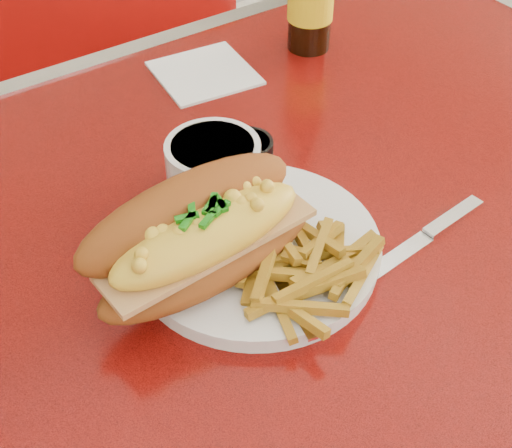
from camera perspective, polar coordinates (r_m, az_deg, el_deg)
diner_table at (r=0.81m, az=-0.14°, el=-9.67°), size 1.23×0.83×0.77m
booth_bench_far at (r=1.58m, az=-16.96°, el=3.13°), size 1.20×0.51×0.90m
dinner_plate at (r=0.67m, az=0.00°, el=-1.92°), size 0.28×0.28×0.02m
mac_hoagie at (r=0.61m, az=-4.45°, el=-0.82°), size 0.22×0.12×0.10m
fries_pile at (r=0.63m, az=3.78°, el=-3.05°), size 0.12×0.11×0.03m
fork at (r=0.64m, az=1.42°, el=-3.74°), size 0.05×0.16×0.00m
gravy_ramekin at (r=0.73m, az=-3.43°, el=4.76°), size 0.13×0.13×0.05m
sauce_cup_right at (r=0.77m, az=-0.71°, el=5.88°), size 0.06×0.06×0.03m
knife at (r=0.70m, az=13.03°, el=-1.27°), size 0.21×0.04×0.01m
paper_napkin at (r=0.93m, az=-4.15°, el=11.95°), size 0.13×0.13×0.00m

